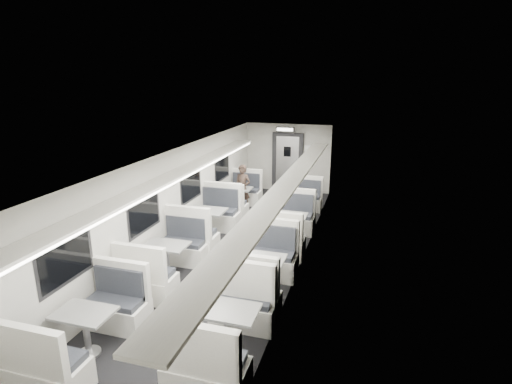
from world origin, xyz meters
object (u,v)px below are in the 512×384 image
Objects in this scene: booth_right_c at (260,276)px; vestibule_door at (287,163)px; booth_left_d at (87,333)px; passenger at (242,189)px; booth_left_c at (167,261)px; booth_right_d at (228,331)px; booth_left_b at (206,225)px; booth_left_a at (238,199)px; booth_right_b at (288,229)px; exit_sign at (285,129)px; booth_right_a at (302,206)px.

booth_right_c is 1.05× the size of vestibule_door.
booth_left_d is 1.41× the size of passenger.
booth_left_c is 2.00m from booth_right_c.
booth_right_d is at bearing 16.23° from booth_left_d.
passenger is at bearing 85.78° from booth_left_b.
passenger reaches higher than booth_left_a.
booth_left_a reaches higher than booth_left_d.
booth_right_b is at bearing 67.68° from booth_left_d.
vestibule_door is (-1.00, 8.88, 0.65)m from booth_right_d.
booth_left_d is 9.23m from exit_sign.
booth_right_d is 8.66m from exit_sign.
booth_right_a is at bearing 13.73° from passenger.
vestibule_door is at bearing 90.00° from exit_sign.
vestibule_door reaches higher than booth_right_d.
booth_right_a is 3.13× the size of exit_sign.
exit_sign is (-1.00, 2.10, 1.93)m from booth_right_a.
booth_left_b is 2.94m from booth_right_c.
booth_left_c is 0.98× the size of booth_right_d.
booth_left_d is 5.27m from booth_right_b.
booth_left_d is (0.00, -4.48, -0.05)m from booth_left_b.
booth_left_b reaches higher than booth_right_c.
vestibule_door is at bearing 102.30° from booth_right_b.
booth_right_a is 0.88× the size of booth_right_c.
booth_left_b is 2.40m from passenger.
booth_left_c is 2.73m from booth_right_d.
booth_right_b is (2.00, 4.87, 0.02)m from booth_left_d.
booth_right_b is 1.48× the size of passenger.
booth_right_c is 7.22m from vestibule_door.
exit_sign is (1.00, 4.49, 1.87)m from booth_left_b.
booth_left_a is at bearing 179.21° from booth_right_a.
booth_right_c is at bearing -3.24° from booth_left_c.
passenger is (-1.83, -0.02, 0.38)m from booth_right_a.
exit_sign reaches higher than vestibule_door.
exit_sign is at bearing 64.21° from booth_left_a.
booth_right_a is at bearing -68.85° from vestibule_door.
booth_left_d is at bearing -96.04° from vestibule_door.
booth_left_c reaches higher than booth_left_a.
booth_left_b is 3.12m from booth_right_a.
vestibule_door is at bearing 85.54° from passenger.
vestibule_door reaches higher than booth_left_d.
exit_sign is (1.00, 2.07, 1.91)m from booth_left_a.
passenger is (0.17, 2.37, 0.31)m from booth_left_b.
booth_left_d is at bearing -78.34° from passenger.
booth_right_a is 1.33× the size of passenger.
booth_left_d is at bearing -112.32° from booth_right_b.
booth_left_b is at bearing 117.16° from booth_right_d.
booth_right_b is at bearing 90.00° from booth_right_c.
booth_left_b is 1.06× the size of booth_right_d.
booth_left_b is at bearing 90.00° from booth_left_c.
booth_right_d is at bearing -42.99° from booth_left_c.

